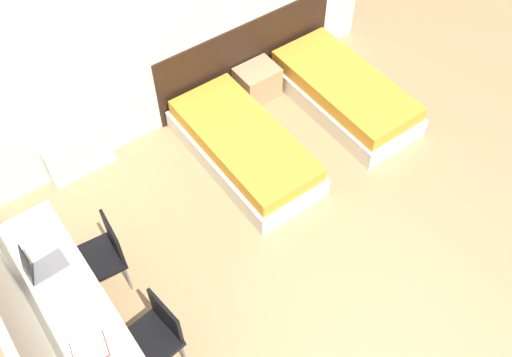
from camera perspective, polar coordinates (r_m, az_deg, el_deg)
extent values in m
cube|color=silver|center=(6.28, -9.52, 14.55)|extent=(5.77, 0.05, 2.70)
cube|color=silver|center=(4.63, -23.72, -9.30)|extent=(0.05, 4.73, 2.70)
cube|color=black|center=(7.21, -0.98, 12.14)|extent=(2.53, 0.03, 0.96)
cube|color=silver|center=(6.56, -1.20, 2.65)|extent=(0.91, 1.95, 0.25)
cube|color=gold|center=(6.40, -1.24, 3.92)|extent=(0.83, 1.87, 0.19)
cube|color=silver|center=(7.26, 8.69, 7.98)|extent=(0.91, 1.95, 0.25)
cube|color=gold|center=(7.11, 8.90, 9.25)|extent=(0.83, 1.87, 0.19)
cube|color=tan|center=(7.24, 0.12, 9.59)|extent=(0.50, 0.40, 0.43)
cube|color=silver|center=(6.62, -17.20, 2.19)|extent=(0.75, 0.12, 0.55)
cube|color=beige|center=(5.06, -17.75, -12.32)|extent=(0.56, 2.32, 0.04)
cube|color=beige|center=(6.01, -21.38, -5.56)|extent=(0.50, 0.04, 0.71)
cube|color=black|center=(5.57, -15.63, -7.82)|extent=(0.48, 0.48, 0.05)
cube|color=black|center=(5.40, -14.12, -5.71)|extent=(0.07, 0.40, 0.40)
cylinder|color=slate|center=(5.67, -16.22, -11.30)|extent=(0.02, 0.02, 0.42)
cylinder|color=slate|center=(5.88, -17.53, -8.33)|extent=(0.02, 0.02, 0.42)
cylinder|color=slate|center=(5.68, -12.63, -9.70)|extent=(0.02, 0.02, 0.42)
cylinder|color=slate|center=(5.88, -14.08, -6.79)|extent=(0.02, 0.02, 0.42)
cube|color=black|center=(5.10, -10.61, -15.80)|extent=(0.49, 0.49, 0.05)
cube|color=black|center=(4.93, -9.03, -13.37)|extent=(0.08, 0.40, 0.40)
cylinder|color=slate|center=(5.38, -13.19, -16.51)|extent=(0.02, 0.02, 0.42)
cylinder|color=slate|center=(5.28, -7.20, -16.99)|extent=(0.02, 0.02, 0.42)
cylinder|color=slate|center=(5.42, -9.80, -14.10)|extent=(0.02, 0.02, 0.42)
cube|color=slate|center=(5.30, -20.17, -8.30)|extent=(0.35, 0.23, 0.02)
cube|color=black|center=(5.15, -22.01, -8.07)|extent=(0.09, 0.21, 0.33)
cube|color=#B21E1E|center=(4.85, -16.31, -16.09)|extent=(0.31, 0.28, 0.01)
cube|color=white|center=(4.84, -16.33, -16.05)|extent=(0.29, 0.26, 0.01)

